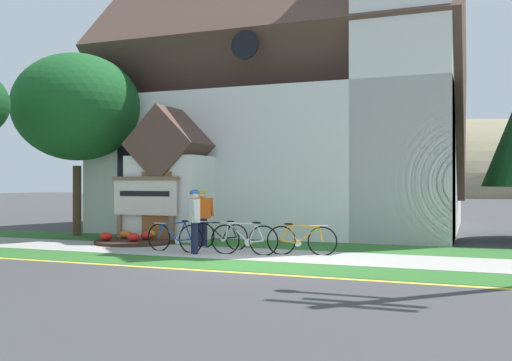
{
  "coord_description": "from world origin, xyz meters",
  "views": [
    {
      "loc": [
        4.62,
        -11.52,
        1.77
      ],
      "look_at": [
        -1.11,
        3.51,
        1.83
      ],
      "focal_mm": 40.18,
      "sensor_mm": 36.0,
      "label": 1
    }
  ],
  "objects": [
    {
      "name": "bicycle_red",
      "position": [
        0.68,
        1.96,
        0.37
      ],
      "size": [
        1.72,
        0.32,
        0.8
      ],
      "color": "black",
      "rests_on": "ground"
    },
    {
      "name": "cyclist_in_green_jersey",
      "position": [
        -1.86,
        1.21,
        0.93
      ],
      "size": [
        0.43,
        0.62,
        1.6
      ],
      "color": "#191E38",
      "rests_on": "ground"
    },
    {
      "name": "church_sign",
      "position": [
        -4.64,
        3.39,
        1.31
      ],
      "size": [
        2.31,
        0.18,
        1.96
      ],
      "color": "#7F6047",
      "rests_on": "ground"
    },
    {
      "name": "bicycle_blue",
      "position": [
        -1.75,
        2.49,
        0.36
      ],
      "size": [
        1.72,
        0.25,
        0.78
      ],
      "color": "black",
      "rests_on": "ground"
    },
    {
      "name": "ground",
      "position": [
        0.0,
        4.0,
        0.0
      ],
      "size": [
        140.0,
        140.0,
        0.0
      ],
      "primitive_type": "plane",
      "color": "#3D3D3F"
    },
    {
      "name": "yard_deciduous_tree",
      "position": [
        -7.89,
        4.35,
        4.31
      ],
      "size": [
        4.25,
        4.25,
        6.11
      ],
      "color": "#4C3823",
      "rests_on": "ground"
    },
    {
      "name": "distant_hill",
      "position": [
        -2.45,
        83.32,
        0.0
      ],
      "size": [
        108.97,
        55.2,
        22.87
      ],
      "primitive_type": "ellipsoid",
      "color": "#847A5B",
      "rests_on": "ground"
    },
    {
      "name": "church_building",
      "position": [
        -1.74,
        10.14,
        4.86
      ],
      "size": [
        12.79,
        12.62,
        13.67
      ],
      "color": "white",
      "rests_on": "ground"
    },
    {
      "name": "flower_bed",
      "position": [
        -4.66,
        2.86,
        0.09
      ],
      "size": [
        2.33,
        2.33,
        0.34
      ],
      "color": "#382319",
      "rests_on": "ground"
    },
    {
      "name": "church_lawn",
      "position": [
        -2.07,
        3.96,
        0.0
      ],
      "size": [
        24.0,
        2.25,
        0.01
      ],
      "primitive_type": "cube",
      "color": "#2D6628",
      "rests_on": "ground"
    },
    {
      "name": "grass_verge",
      "position": [
        -2.07,
        -0.2,
        0.0
      ],
      "size": [
        32.0,
        1.52,
        0.01
      ],
      "primitive_type": "cube",
      "color": "#2D6628",
      "rests_on": "ground"
    },
    {
      "name": "cyclist_in_red_jersey",
      "position": [
        -2.44,
        2.81,
        0.91
      ],
      "size": [
        0.55,
        0.46,
        1.57
      ],
      "color": "#191E38",
      "rests_on": "ground"
    },
    {
      "name": "bicycle_black",
      "position": [
        -2.54,
        1.43,
        0.38
      ],
      "size": [
        1.72,
        0.26,
        0.84
      ],
      "color": "black",
      "rests_on": "ground"
    },
    {
      "name": "sidewalk_slab",
      "position": [
        -2.07,
        1.7,
        0.01
      ],
      "size": [
        32.0,
        2.28,
        0.01
      ],
      "primitive_type": "cube",
      "color": "#A8A59E",
      "rests_on": "ground"
    },
    {
      "name": "bicycle_white",
      "position": [
        -0.65,
        1.53,
        0.39
      ],
      "size": [
        1.74,
        0.16,
        0.84
      ],
      "color": "black",
      "rests_on": "ground"
    },
    {
      "name": "curb_paint_stripe",
      "position": [
        -2.07,
        -1.11,
        0.0
      ],
      "size": [
        28.0,
        0.16,
        0.01
      ],
      "primitive_type": "cube",
      "color": "yellow",
      "rests_on": "ground"
    }
  ]
}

